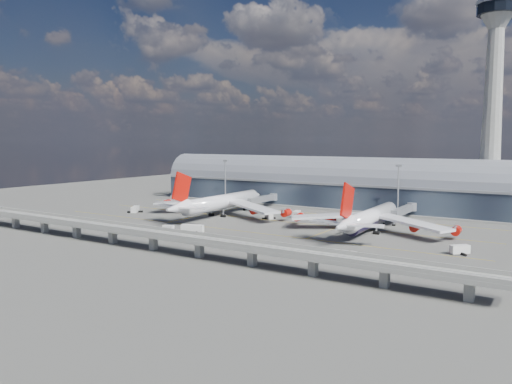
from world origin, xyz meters
The scene contains 20 objects.
ground centered at (0.00, 0.00, 0.00)m, with size 500.00×500.00×0.00m, color #474744.
taxi_lines centered at (0.00, 22.11, 0.01)m, with size 200.00×80.12×0.01m.
terminal centered at (0.00, 77.99, 11.34)m, with size 200.00×30.00×28.00m.
control_tower centered at (85.00, 83.00, 51.64)m, with size 19.00×19.00×103.00m.
guideway centered at (0.00, -55.00, 5.29)m, with size 220.00×8.50×7.20m.
floodlight_mast_left centered at (-50.00, 55.00, 13.63)m, with size 3.00×0.70×25.70m.
floodlight_mast_right centered at (50.00, 55.00, 13.63)m, with size 3.00×0.70×25.70m.
airliner_left centered at (-26.22, 17.40, 6.81)m, with size 74.46×78.20×23.85m.
airliner_right centered at (50.82, 15.17, 5.90)m, with size 68.55×71.64×22.75m.
jet_bridge_left centered at (-22.83, 53.12, 5.18)m, with size 4.40×28.00×7.25m.
jet_bridge_right centered at (54.25, 51.18, 5.18)m, with size 4.40×32.00×7.25m.
service_truck_0 centered at (-69.23, 3.10, 1.70)m, with size 6.46×8.12×3.30m.
service_truck_1 centered at (-18.84, -27.11, 1.32)m, with size 4.82×2.89×2.62m.
service_truck_2 centered at (-8.95, -23.71, 1.71)m, with size 9.43×5.46×3.29m.
service_truck_3 centered at (88.88, -6.08, 1.58)m, with size 6.22×6.26×3.08m.
service_truck_4 centered at (7.66, 33.73, 1.63)m, with size 3.31×5.83×3.22m.
service_truck_5 centered at (-0.93, 22.38, 1.47)m, with size 6.09×5.47×2.88m.
cargo_train_0 centered at (17.32, -31.99, 0.99)m, with size 11.52×3.94×1.90m.
cargo_train_1 centered at (58.41, -29.21, 0.97)m, with size 8.38×2.14×1.86m.
cargo_train_2 centered at (31.47, -36.27, 0.96)m, with size 7.88×5.90×1.84m.
Camera 1 is at (118.86, -176.24, 37.23)m, focal length 35.00 mm.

